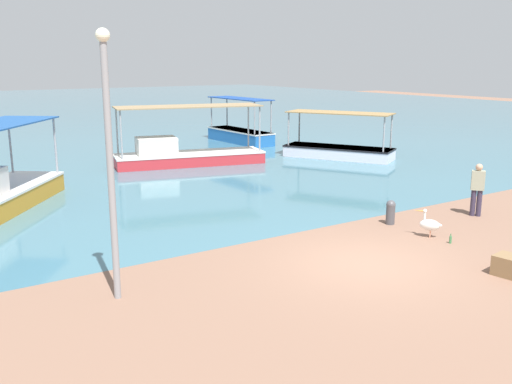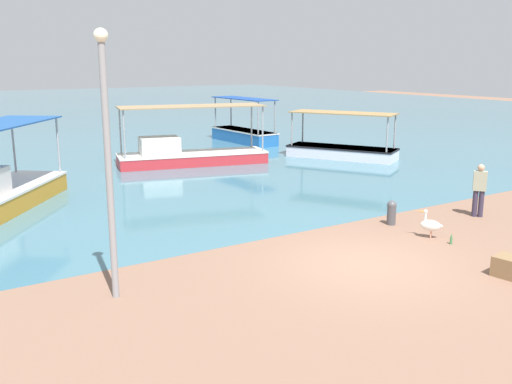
{
  "view_description": "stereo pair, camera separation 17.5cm",
  "coord_description": "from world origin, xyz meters",
  "px_view_note": "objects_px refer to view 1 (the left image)",
  "views": [
    {
      "loc": [
        -9.46,
        -9.54,
        4.84
      ],
      "look_at": [
        -1.27,
        2.99,
        1.38
      ],
      "focal_mm": 40.0,
      "sensor_mm": 36.0,
      "label": 1
    },
    {
      "loc": [
        -9.32,
        -9.63,
        4.84
      ],
      "look_at": [
        -1.27,
        2.99,
        1.38
      ],
      "focal_mm": 40.0,
      "sensor_mm": 36.0,
      "label": 2
    }
  ],
  "objects_px": {
    "glass_bottle": "(450,240)",
    "fisherman_standing": "(477,188)",
    "fishing_boat_outer": "(184,153)",
    "lamp_post": "(109,152)",
    "fishing_boat_near_right": "(338,149)",
    "fishing_boat_center": "(240,133)",
    "mooring_bollard": "(391,211)",
    "pelican": "(430,224)"
  },
  "relations": [
    {
      "from": "glass_bottle",
      "to": "fisherman_standing",
      "type": "bearing_deg",
      "value": 25.3
    },
    {
      "from": "fishing_boat_outer",
      "to": "lamp_post",
      "type": "distance_m",
      "value": 15.86
    },
    {
      "from": "fishing_boat_near_right",
      "to": "fishing_boat_center",
      "type": "bearing_deg",
      "value": 98.54
    },
    {
      "from": "fishing_boat_outer",
      "to": "fishing_boat_near_right",
      "type": "relative_size",
      "value": 1.3
    },
    {
      "from": "lamp_post",
      "to": "mooring_bollard",
      "type": "distance_m",
      "value": 9.28
    },
    {
      "from": "pelican",
      "to": "fisherman_standing",
      "type": "distance_m",
      "value": 3.17
    },
    {
      "from": "lamp_post",
      "to": "mooring_bollard",
      "type": "xyz_separation_m",
      "value": [
        8.84,
        0.8,
        -2.68
      ]
    },
    {
      "from": "fishing_boat_outer",
      "to": "pelican",
      "type": "relative_size",
      "value": 9.12
    },
    {
      "from": "glass_bottle",
      "to": "mooring_bollard",
      "type": "bearing_deg",
      "value": 89.62
    },
    {
      "from": "lamp_post",
      "to": "fishing_boat_center",
      "type": "bearing_deg",
      "value": 52.07
    },
    {
      "from": "mooring_bollard",
      "to": "fishing_boat_outer",
      "type": "bearing_deg",
      "value": 93.22
    },
    {
      "from": "fishing_boat_center",
      "to": "glass_bottle",
      "type": "distance_m",
      "value": 20.64
    },
    {
      "from": "fishing_boat_outer",
      "to": "fisherman_standing",
      "type": "bearing_deg",
      "value": -74.61
    },
    {
      "from": "fisherman_standing",
      "to": "glass_bottle",
      "type": "height_order",
      "value": "fisherman_standing"
    },
    {
      "from": "mooring_bollard",
      "to": "fisherman_standing",
      "type": "bearing_deg",
      "value": -15.29
    },
    {
      "from": "lamp_post",
      "to": "fisherman_standing",
      "type": "bearing_deg",
      "value": -0.09
    },
    {
      "from": "fishing_boat_outer",
      "to": "fishing_boat_center",
      "type": "height_order",
      "value": "fishing_boat_outer"
    },
    {
      "from": "fishing_boat_outer",
      "to": "fishing_boat_near_right",
      "type": "height_order",
      "value": "fishing_boat_outer"
    },
    {
      "from": "lamp_post",
      "to": "fisherman_standing",
      "type": "distance_m",
      "value": 12.02
    },
    {
      "from": "fishing_boat_outer",
      "to": "pelican",
      "type": "height_order",
      "value": "fishing_boat_outer"
    },
    {
      "from": "fishing_boat_center",
      "to": "fishing_boat_outer",
      "type": "bearing_deg",
      "value": -140.98
    },
    {
      "from": "fishing_boat_outer",
      "to": "lamp_post",
      "type": "bearing_deg",
      "value": -121.28
    },
    {
      "from": "lamp_post",
      "to": "glass_bottle",
      "type": "xyz_separation_m",
      "value": [
        8.83,
        -1.44,
        -2.97
      ]
    },
    {
      "from": "fishing_boat_outer",
      "to": "mooring_bollard",
      "type": "height_order",
      "value": "fishing_boat_outer"
    },
    {
      "from": "fishing_boat_outer",
      "to": "fisherman_standing",
      "type": "distance_m",
      "value": 13.91
    },
    {
      "from": "fishing_boat_center",
      "to": "glass_bottle",
      "type": "bearing_deg",
      "value": -105.58
    },
    {
      "from": "fishing_boat_outer",
      "to": "fishing_boat_center",
      "type": "bearing_deg",
      "value": 39.02
    },
    {
      "from": "lamp_post",
      "to": "mooring_bollard",
      "type": "bearing_deg",
      "value": 5.14
    },
    {
      "from": "pelican",
      "to": "glass_bottle",
      "type": "height_order",
      "value": "pelican"
    },
    {
      "from": "pelican",
      "to": "fisherman_standing",
      "type": "bearing_deg",
      "value": 13.33
    },
    {
      "from": "fishing_boat_near_right",
      "to": "lamp_post",
      "type": "bearing_deg",
      "value": -145.21
    },
    {
      "from": "fishing_boat_near_right",
      "to": "fisherman_standing",
      "type": "bearing_deg",
      "value": -108.9
    },
    {
      "from": "fishing_boat_near_right",
      "to": "glass_bottle",
      "type": "xyz_separation_m",
      "value": [
        -6.69,
        -12.22,
        -0.37
      ]
    },
    {
      "from": "pelican",
      "to": "mooring_bollard",
      "type": "distance_m",
      "value": 1.54
    },
    {
      "from": "lamp_post",
      "to": "glass_bottle",
      "type": "height_order",
      "value": "lamp_post"
    },
    {
      "from": "fishing_boat_near_right",
      "to": "lamp_post",
      "type": "xyz_separation_m",
      "value": [
        -15.52,
        -10.78,
        2.6
      ]
    },
    {
      "from": "fishing_boat_outer",
      "to": "pelican",
      "type": "xyz_separation_m",
      "value": [
        0.65,
        -14.13,
        -0.21
      ]
    },
    {
      "from": "fishing_boat_center",
      "to": "mooring_bollard",
      "type": "xyz_separation_m",
      "value": [
        -5.53,
        -17.65,
        -0.15
      ]
    },
    {
      "from": "fishing_boat_near_right",
      "to": "pelican",
      "type": "relative_size",
      "value": 7.0
    },
    {
      "from": "fishing_boat_near_right",
      "to": "mooring_bollard",
      "type": "xyz_separation_m",
      "value": [
        -6.68,
        -9.99,
        -0.08
      ]
    },
    {
      "from": "fishing_boat_center",
      "to": "fishing_boat_near_right",
      "type": "bearing_deg",
      "value": -81.46
    },
    {
      "from": "pelican",
      "to": "fishing_boat_outer",
      "type": "bearing_deg",
      "value": 92.63
    }
  ]
}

